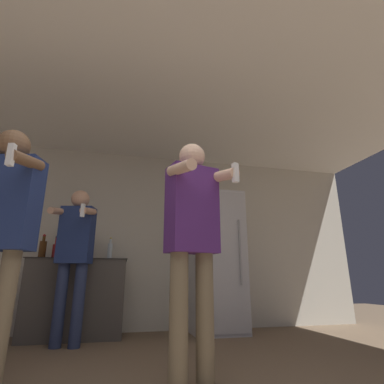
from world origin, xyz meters
TOP-DOWN VIEW (x-y plane):
  - wall_back at (0.00, 3.35)m, footprint 7.00×0.06m
  - ceiling_slab at (0.00, 1.66)m, footprint 7.00×3.84m
  - refrigerator at (1.06, 2.97)m, footprint 0.69×0.73m
  - counter at (-0.74, 3.02)m, footprint 1.17×0.63m
  - bottle_short_whiskey at (-0.38, 2.99)m, footprint 0.06×0.06m
  - bottle_brown_liquor at (-0.88, 2.99)m, footprint 0.07×0.07m
  - bottle_amber_bourbon at (-1.19, 2.99)m, footprint 0.09×0.09m
  - bottle_clear_vodka at (-1.04, 2.99)m, footprint 0.08×0.08m
  - bottle_red_label at (-0.77, 2.99)m, footprint 0.07×0.07m
  - person_woman_foreground at (0.26, 0.98)m, footprint 0.50×0.51m
  - person_spectator_back at (-0.74, 2.48)m, footprint 0.48×0.53m

SIDE VIEW (x-z plane):
  - counter at x=-0.74m, z-range 0.00..0.93m
  - refrigerator at x=1.06m, z-range 0.00..1.87m
  - person_woman_foreground at x=0.26m, z-range 0.14..1.84m
  - person_spectator_back at x=-0.74m, z-range 0.15..1.84m
  - bottle_red_label at x=-0.77m, z-range 0.89..1.14m
  - bottle_brown_liquor at x=-0.88m, z-range 0.89..1.16m
  - bottle_clear_vodka at x=-1.04m, z-range 0.89..1.18m
  - bottle_short_whiskey at x=-0.38m, z-range 0.90..1.19m
  - bottle_amber_bourbon at x=-1.19m, z-range 0.89..1.20m
  - wall_back at x=0.00m, z-range 0.00..2.55m
  - ceiling_slab at x=0.00m, z-range 2.55..2.60m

